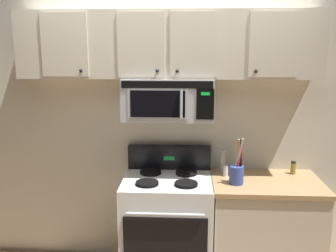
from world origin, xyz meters
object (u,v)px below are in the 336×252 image
object	(u,v)px
salt_shaker	(226,171)
spice_jar	(293,168)
pepper_mill	(223,161)
over_range_microwave	(168,99)
utensil_crock_blue	(237,172)
stove_range	(168,225)

from	to	relation	value
salt_shaker	spice_jar	world-z (taller)	spice_jar
pepper_mill	over_range_microwave	bearing A→B (deg)	-169.45
utensil_crock_blue	spice_jar	distance (m)	0.60
utensil_crock_blue	pepper_mill	bearing A→B (deg)	106.94
utensil_crock_blue	pepper_mill	distance (m)	0.30
salt_shaker	spice_jar	size ratio (longest dim) A/B	0.80
over_range_microwave	pepper_mill	world-z (taller)	over_range_microwave
salt_shaker	stove_range	bearing A→B (deg)	-168.36
pepper_mill	salt_shaker	bearing A→B (deg)	-81.01
stove_range	over_range_microwave	size ratio (longest dim) A/B	1.47
stove_range	pepper_mill	bearing A→B (deg)	23.06
over_range_microwave	salt_shaker	size ratio (longest dim) A/B	8.19
over_range_microwave	stove_range	bearing A→B (deg)	-89.86
salt_shaker	over_range_microwave	bearing A→B (deg)	178.54
utensil_crock_blue	pepper_mill	size ratio (longest dim) A/B	1.91
stove_range	utensil_crock_blue	distance (m)	0.79
salt_shaker	spice_jar	bearing A→B (deg)	8.45
pepper_mill	spice_jar	distance (m)	0.62
stove_range	salt_shaker	xyz separation A→B (m)	(0.50, 0.10, 0.48)
utensil_crock_blue	over_range_microwave	bearing A→B (deg)	160.77
over_range_microwave	spice_jar	distance (m)	1.27
salt_shaker	pepper_mill	xyz separation A→B (m)	(-0.02, 0.10, 0.06)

